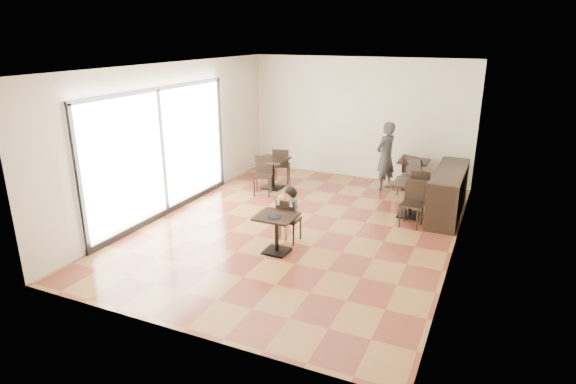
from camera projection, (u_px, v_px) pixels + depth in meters
The scene contains 23 objects.
floor at pixel (300, 227), 9.87m from camera, with size 6.00×8.00×0.01m, color brown.
ceiling at pixel (301, 66), 8.86m from camera, with size 6.00×8.00×0.01m, color white.
wall_back at pixel (359, 119), 12.82m from camera, with size 6.00×0.01×3.20m, color beige.
wall_front at pixel (173, 221), 5.91m from camera, with size 6.00×0.01×3.20m, color beige.
wall_left at pixel (174, 138), 10.54m from camera, with size 0.01×8.00×3.20m, color beige.
wall_right at pixel (462, 168), 8.19m from camera, with size 0.01×8.00×3.20m, color beige.
storefront_window at pixel (162, 152), 10.16m from camera, with size 0.04×4.50×2.60m, color white.
child_table at pixel (277, 234), 8.63m from camera, with size 0.68×0.68×0.72m, color black, non-canonical shape.
child_chair at pixel (289, 220), 9.08m from camera, with size 0.39×0.39×0.86m, color black, non-canonical shape.
child at pixel (289, 214), 9.04m from camera, with size 0.39×0.54×1.08m, color slate, non-canonical shape.
plate at pixel (274, 217), 8.42m from camera, with size 0.24×0.24×0.01m, color black.
pizza_slice at pixel (285, 197), 8.75m from camera, with size 0.25×0.19×0.06m, color tan, non-canonical shape.
adult_patron at pixel (386, 156), 11.98m from camera, with size 0.63×0.41×1.72m, color #313236.
cafe_table_mid at pixel (410, 199), 10.32m from camera, with size 0.73×0.73×0.77m, color black, non-canonical shape.
cafe_table_left at pixel (272, 173), 12.19m from camera, with size 0.74×0.74×0.78m, color black, non-canonical shape.
cafe_table_back at pixel (413, 175), 12.14m from camera, with size 0.71×0.71×0.75m, color black, non-canonical shape.
chair_mid_a at pixel (421, 189), 10.72m from camera, with size 0.42×0.42×0.93m, color black, non-canonical shape.
chair_mid_b at pixel (412, 205), 9.77m from camera, with size 0.42×0.42×0.93m, color black, non-canonical shape.
chair_left_a at pixel (282, 165), 12.64m from camera, with size 0.42×0.42×0.94m, color black, non-canonical shape.
chair_left_b at pixel (263, 176), 11.69m from camera, with size 0.42×0.42×0.94m, color black, non-canonical shape.
chair_back_a at pixel (413, 172), 12.12m from camera, with size 0.41×0.41×0.90m, color black, non-canonical shape.
chair_back_b at pixel (409, 178), 11.64m from camera, with size 0.41×0.41×0.90m, color black, non-canonical shape.
service_counter at pixel (448, 192), 10.40m from camera, with size 0.60×2.40×1.00m, color black.
Camera 1 is at (3.55, -8.42, 3.80)m, focal length 30.00 mm.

